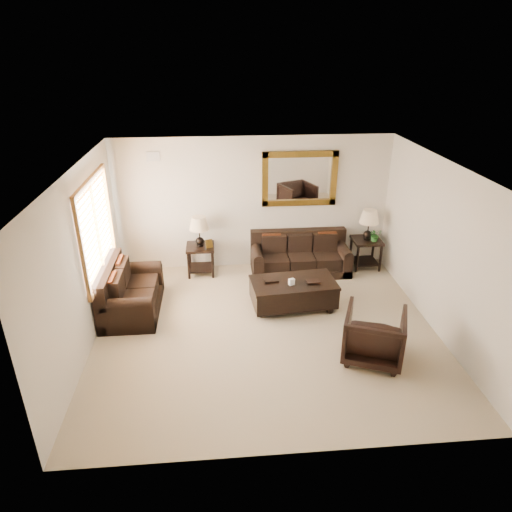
{
  "coord_description": "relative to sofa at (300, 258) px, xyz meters",
  "views": [
    {
      "loc": [
        -0.72,
        -6.24,
        4.28
      ],
      "look_at": [
        -0.12,
        0.6,
        1.07
      ],
      "focal_mm": 32.0,
      "sensor_mm": 36.0,
      "label": 1
    }
  ],
  "objects": [
    {
      "name": "window",
      "position": [
        -3.62,
        -1.21,
        1.26
      ],
      "size": [
        0.07,
        1.96,
        1.66
      ],
      "color": "white",
      "rests_on": "room"
    },
    {
      "name": "potted_plant",
      "position": [
        1.53,
        -0.04,
        0.44
      ],
      "size": [
        0.27,
        0.29,
        0.21
      ],
      "primitive_type": "imported",
      "rotation": [
        0.0,
        0.0,
        0.09
      ],
      "color": "#255D20",
      "rests_on": "end_table_right"
    },
    {
      "name": "mirror",
      "position": [
        -0.0,
        0.36,
        1.56
      ],
      "size": [
        1.5,
        0.06,
        1.1
      ],
      "color": "#4E360F",
      "rests_on": "room"
    },
    {
      "name": "end_table_right",
      "position": [
        1.4,
        0.07,
        0.53
      ],
      "size": [
        0.57,
        0.57,
        1.26
      ],
      "color": "black",
      "rests_on": "room"
    },
    {
      "name": "end_table_left",
      "position": [
        -2.02,
        0.07,
        0.5
      ],
      "size": [
        0.55,
        0.55,
        1.22
      ],
      "color": "black",
      "rests_on": "room"
    },
    {
      "name": "armchair",
      "position": [
        0.58,
        -2.95,
        0.14
      ],
      "size": [
        1.08,
        1.05,
        0.87
      ],
      "primitive_type": "imported",
      "rotation": [
        0.0,
        0.0,
        2.76
      ],
      "color": "black",
      "rests_on": "floor"
    },
    {
      "name": "loveseat",
      "position": [
        -3.24,
        -1.28,
        0.03
      ],
      "size": [
        0.93,
        1.56,
        0.88
      ],
      "rotation": [
        0.0,
        0.0,
        1.57
      ],
      "color": "black",
      "rests_on": "room"
    },
    {
      "name": "air_vent",
      "position": [
        -2.82,
        0.37,
        2.06
      ],
      "size": [
        0.25,
        0.02,
        0.18
      ],
      "primitive_type": "cube",
      "color": "#999999",
      "rests_on": "room"
    },
    {
      "name": "sofa",
      "position": [
        0.0,
        0.0,
        0.0
      ],
      "size": [
        1.98,
        0.85,
        0.81
      ],
      "color": "black",
      "rests_on": "room"
    },
    {
      "name": "room",
      "position": [
        -0.92,
        -2.11,
        1.06
      ],
      "size": [
        5.51,
        5.01,
        2.71
      ],
      "color": "gray",
      "rests_on": "ground"
    },
    {
      "name": "coffee_table",
      "position": [
        -0.36,
        -1.39,
        0.02
      ],
      "size": [
        1.54,
        0.92,
        0.63
      ],
      "rotation": [
        0.0,
        0.0,
        0.09
      ],
      "color": "black",
      "rests_on": "room"
    }
  ]
}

